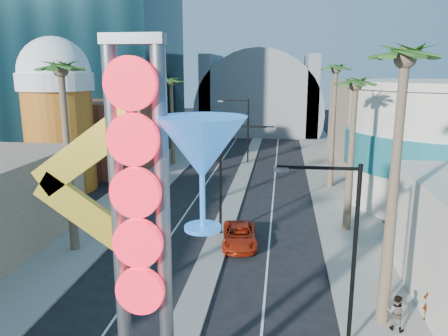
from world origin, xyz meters
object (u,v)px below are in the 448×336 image
red_pickup (239,235)px  pedestrian_a (430,303)px  pedestrian_b (396,312)px  neon_sign (167,217)px

red_pickup → pedestrian_a: pedestrian_a is taller
pedestrian_a → pedestrian_b: size_ratio=1.07×
neon_sign → pedestrian_b: neon_sign is taller
neon_sign → red_pickup: bearing=87.4°
neon_sign → pedestrian_a: neon_sign is taller
red_pickup → pedestrian_a: 12.56m
neon_sign → pedestrian_b: size_ratio=7.59×
red_pickup → neon_sign: bearing=-98.9°
red_pickup → pedestrian_b: bearing=-55.0°
neon_sign → pedestrian_a: 14.17m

